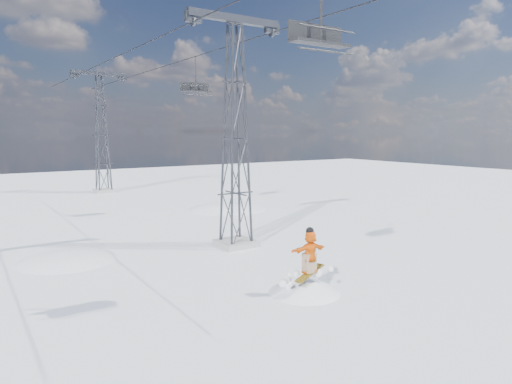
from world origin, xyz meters
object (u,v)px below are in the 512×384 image
Objects in this scene: lift_tower_near at (235,139)px; snowboarder_jump at (304,335)px; lift_tower_far at (102,136)px; lift_chair_near at (319,36)px.

lift_tower_near reaches higher than snowboarder_jump.
lift_tower_near and lift_tower_far have the same top height.
lift_tower_near reaches higher than lift_chair_near.
snowboarder_jump is 10.53m from lift_chair_near.
lift_chair_near is (-2.20, -8.75, 3.27)m from lift_tower_near.
lift_tower_near is at bearing 75.89° from lift_chair_near.
lift_tower_far is at bearing 90.00° from lift_tower_near.
lift_tower_far reaches higher than snowboarder_jump.
lift_tower_far is 33.05m from snowboarder_jump.
lift_chair_near is at bearing -104.11° from lift_tower_near.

